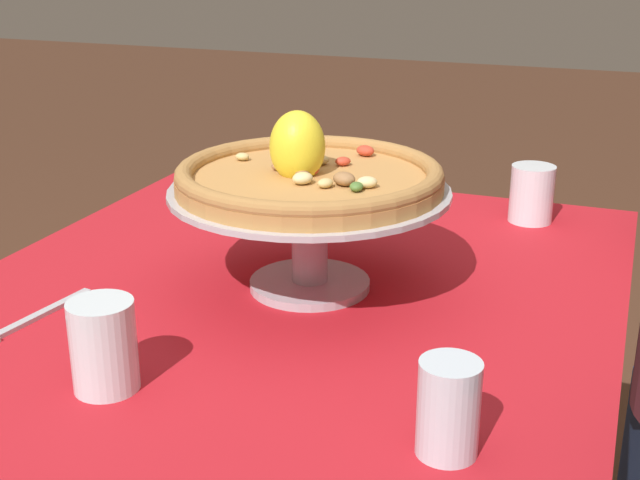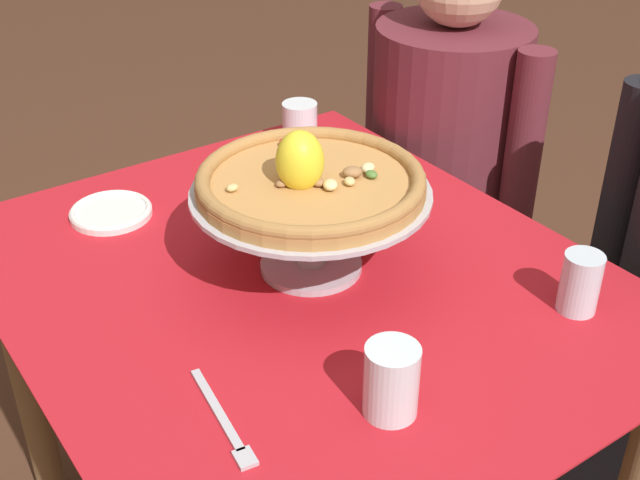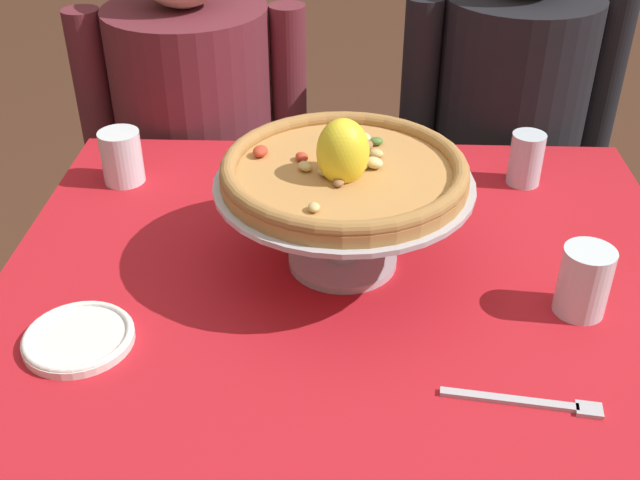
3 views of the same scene
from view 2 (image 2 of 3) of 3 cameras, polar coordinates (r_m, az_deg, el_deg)
name	(u,v)px [view 2 (image 2 of 3)]	position (r m, az deg, el deg)	size (l,w,h in m)	color
dining_table	(300,330)	(1.41, -1.37, -6.29)	(1.07, 0.90, 0.72)	olive
pizza_stand	(311,213)	(1.31, -0.64, 1.87)	(0.38, 0.38, 0.15)	#B7B7C1
pizza	(310,179)	(1.28, -0.71, 4.23)	(0.36, 0.36, 0.10)	#BC8447
water_glass_back_left	(300,128)	(1.76, -1.40, 7.77)	(0.07, 0.07, 0.10)	white
water_glass_back_right	(580,286)	(1.31, 17.56, -3.07)	(0.06, 0.06, 0.10)	silver
water_glass_side_right	(391,385)	(1.07, 4.95, -9.98)	(0.07, 0.07, 0.10)	silver
side_plate	(111,212)	(1.56, -14.30, 1.92)	(0.15, 0.15, 0.02)	white
dinner_fork	(224,422)	(1.09, -6.66, -12.43)	(0.20, 0.04, 0.01)	#B7B7C1
diner_left	(443,180)	(2.03, 8.50, 4.11)	(0.51, 0.39, 1.13)	navy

